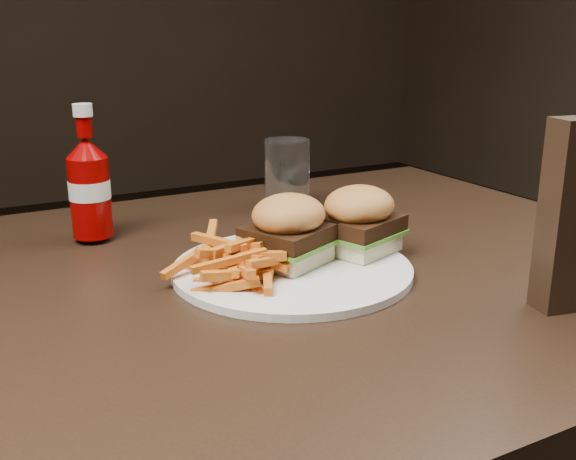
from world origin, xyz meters
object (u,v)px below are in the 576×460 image
plate (292,269)px  tumbler (287,175)px  ketchup_bottle (90,197)px  dining_table (214,295)px

plate → tumbler: bearing=62.6°
plate → ketchup_bottle: bearing=126.2°
dining_table → tumbler: tumbler is taller
dining_table → ketchup_bottle: (-0.09, 0.21, 0.08)m
dining_table → plate: (0.09, -0.03, 0.03)m
ketchup_bottle → tumbler: 0.31m
plate → ketchup_bottle: ketchup_bottle is taller
dining_table → plate: plate is taller
dining_table → tumbler: 0.32m
plate → tumbler: tumbler is taller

